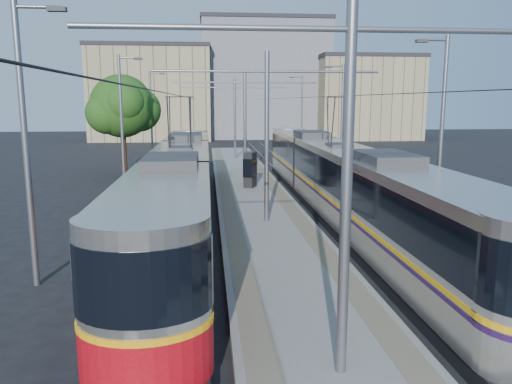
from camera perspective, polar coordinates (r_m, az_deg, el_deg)
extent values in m
plane|color=black|center=(13.78, 5.18, -12.41)|extent=(160.00, 160.00, 0.00)
cube|color=gray|center=(30.03, -0.81, 0.42)|extent=(4.00, 50.00, 0.30)
cube|color=gray|center=(29.92, -3.58, 0.67)|extent=(0.70, 50.00, 0.01)
cube|color=gray|center=(30.15, 1.94, 0.76)|extent=(0.70, 50.00, 0.01)
cube|color=gray|center=(30.01, -9.05, 0.03)|extent=(0.07, 70.00, 0.03)
cube|color=gray|center=(29.95, -6.31, 0.08)|extent=(0.07, 70.00, 0.03)
cube|color=gray|center=(30.42, 4.61, 0.26)|extent=(0.07, 70.00, 0.03)
cube|color=gray|center=(30.70, 7.25, 0.31)|extent=(0.07, 70.00, 0.03)
cube|color=silver|center=(10.93, -11.61, -18.98)|extent=(1.20, 5.00, 0.01)
cube|color=black|center=(22.21, -8.41, -3.10)|extent=(2.30, 27.52, 0.40)
cube|color=#AEA89F|center=(21.89, -8.53, 1.11)|extent=(2.40, 25.92, 2.90)
cube|color=black|center=(21.82, -8.56, 2.40)|extent=(2.43, 25.92, 1.30)
cube|color=orange|center=(21.96, -8.50, 0.08)|extent=(2.43, 25.92, 0.12)
cube|color=#AF0A13|center=(22.05, -8.47, -1.20)|extent=(2.42, 25.92, 1.10)
cube|color=#2D2D30|center=(21.70, -8.64, 5.28)|extent=(1.68, 3.00, 0.30)
cube|color=black|center=(23.82, 9.27, -2.21)|extent=(2.30, 30.30, 0.40)
cube|color=#BAB4AA|center=(23.52, 9.39, 1.72)|extent=(2.40, 28.70, 2.90)
cube|color=black|center=(23.45, 9.42, 2.93)|extent=(2.43, 28.70, 1.30)
cube|color=#F7AB0D|center=(23.58, 9.36, 0.76)|extent=(2.43, 28.70, 0.12)
cube|color=#2A1241|center=(23.61, 9.35, 0.40)|extent=(2.43, 28.70, 0.10)
cube|color=#2D2D30|center=(23.34, 9.50, 5.60)|extent=(1.68, 3.00, 0.30)
cylinder|color=slate|center=(8.95, 10.30, 0.40)|extent=(0.20, 0.20, 7.00)
cylinder|color=slate|center=(8.90, 10.89, 17.79)|extent=(9.20, 0.10, 0.10)
cylinder|color=slate|center=(20.68, 1.24, 6.12)|extent=(0.20, 0.20, 7.00)
cylinder|color=slate|center=(20.65, 1.27, 13.61)|extent=(9.20, 0.10, 0.10)
cylinder|color=slate|center=(32.60, -1.26, 7.67)|extent=(0.20, 0.20, 7.00)
cylinder|color=slate|center=(32.59, -1.28, 12.41)|extent=(9.20, 0.10, 0.10)
cylinder|color=slate|center=(44.57, -2.43, 8.38)|extent=(0.20, 0.20, 7.00)
cylinder|color=slate|center=(44.56, -2.46, 11.85)|extent=(9.20, 0.10, 0.10)
cylinder|color=black|center=(29.50, -7.94, 10.69)|extent=(0.02, 70.00, 0.02)
cylinder|color=black|center=(30.09, 6.14, 10.72)|extent=(0.02, 70.00, 0.02)
cylinder|color=slate|center=(15.40, -24.82, 4.47)|extent=(0.18, 0.18, 8.00)
cube|color=#2D2D30|center=(15.21, -21.81, 18.83)|extent=(0.50, 0.22, 0.12)
cylinder|color=slate|center=(30.92, -15.10, 7.54)|extent=(0.18, 0.18, 8.00)
cube|color=#2D2D30|center=(30.83, -13.35, 14.59)|extent=(0.50, 0.22, 0.12)
cylinder|color=slate|center=(46.77, -11.88, 8.50)|extent=(0.18, 0.18, 8.00)
cube|color=#2D2D30|center=(46.71, -10.68, 13.15)|extent=(0.50, 0.22, 0.12)
cylinder|color=slate|center=(22.80, 20.43, 6.38)|extent=(0.18, 0.18, 8.00)
cube|color=#2D2D30|center=(22.43, 18.43, 16.05)|extent=(0.50, 0.22, 0.12)
cylinder|color=slate|center=(37.83, 9.79, 8.19)|extent=(0.18, 0.18, 8.00)
cube|color=#2D2D30|center=(37.61, 8.31, 13.94)|extent=(0.50, 0.22, 0.12)
cylinder|color=slate|center=(53.42, 5.25, 8.88)|extent=(0.18, 0.18, 8.00)
cube|color=#2D2D30|center=(53.27, 4.12, 12.93)|extent=(0.50, 0.22, 0.12)
cube|color=black|center=(29.43, -0.68, 2.57)|extent=(0.85, 1.04, 2.08)
cube|color=black|center=(29.41, -0.68, 2.83)|extent=(0.90, 1.09, 1.08)
cylinder|color=#382314|center=(37.71, -14.85, 4.18)|extent=(0.41, 0.41, 3.00)
sphere|color=#184413|center=(37.52, -15.10, 9.45)|extent=(4.50, 4.50, 4.50)
sphere|color=#184413|center=(38.10, -13.20, 9.12)|extent=(3.19, 3.19, 3.19)
cube|color=#9A8C68|center=(72.88, -11.70, 10.78)|extent=(16.00, 12.00, 12.29)
cube|color=#262328|center=(73.23, -11.89, 15.78)|extent=(16.32, 12.24, 0.50)
cube|color=slate|center=(77.00, 0.78, 12.50)|extent=(18.00, 14.00, 16.44)
cube|color=#262328|center=(77.78, 0.79, 18.74)|extent=(18.36, 14.28, 0.50)
cube|color=#9A8C68|center=(73.96, 12.33, 10.29)|extent=(14.00, 10.00, 11.11)
cube|color=#262328|center=(74.21, 12.50, 14.77)|extent=(14.28, 10.20, 0.50)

